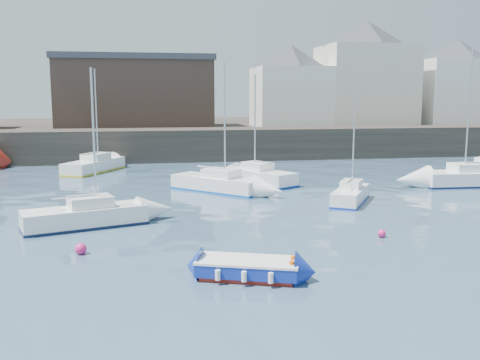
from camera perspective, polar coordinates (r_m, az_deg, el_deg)
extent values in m
plane|color=#2D4760|center=(18.68, 6.59, -10.20)|extent=(220.00, 220.00, 0.00)
cube|color=#28231E|center=(52.34, -4.44, 3.83)|extent=(90.00, 5.00, 3.00)
cube|color=#28231E|center=(70.23, -5.92, 5.01)|extent=(90.00, 32.00, 2.80)
cube|color=beige|center=(64.05, 13.20, 9.74)|extent=(10.00, 8.00, 9.00)
pyramid|color=#3A3D44|center=(64.43, 13.39, 14.99)|extent=(13.36, 13.36, 2.80)
cube|color=white|center=(68.68, 21.90, 8.64)|extent=(9.00, 7.00, 7.50)
pyramid|color=#3A3D44|center=(68.89, 22.14, 12.77)|extent=(11.88, 11.88, 2.45)
cube|color=white|center=(60.58, 5.40, 8.81)|extent=(8.00, 7.00, 6.50)
pyramid|color=#3A3D44|center=(60.75, 5.47, 13.04)|extent=(11.14, 11.14, 2.45)
cube|color=#3D2D26|center=(59.89, -11.07, 8.93)|extent=(16.00, 10.00, 7.00)
cube|color=#3A3D44|center=(60.03, -11.18, 12.55)|extent=(16.40, 10.40, 0.60)
cube|color=maroon|center=(18.39, 0.85, -10.19)|extent=(3.36, 2.25, 0.15)
cube|color=#132B99|center=(18.30, 0.85, -9.33)|extent=(3.67, 2.51, 0.43)
cube|color=white|center=(18.22, 0.86, -8.58)|extent=(3.75, 2.56, 0.08)
cube|color=white|center=(18.28, 0.86, -9.13)|extent=(2.89, 1.87, 0.39)
cube|color=#D2BC8C|center=(18.25, 0.86, -8.84)|extent=(0.57, 1.04, 0.06)
cylinder|color=white|center=(19.22, -1.36, -8.52)|extent=(0.17, 0.17, 0.34)
cylinder|color=white|center=(17.69, -2.39, -10.09)|extent=(0.17, 0.17, 0.34)
cylinder|color=white|center=(19.08, 1.24, -8.65)|extent=(0.17, 0.17, 0.34)
cylinder|color=white|center=(17.53, 0.44, -10.26)|extent=(0.17, 0.17, 0.34)
cylinder|color=white|center=(18.98, 3.87, -8.77)|extent=(0.17, 0.17, 0.34)
cylinder|color=white|center=(17.42, 3.31, -10.40)|extent=(0.17, 0.17, 0.34)
cube|color=white|center=(26.30, -16.20, -3.83)|extent=(5.92, 3.49, 0.92)
cube|color=#101B3C|center=(26.38, -16.17, -4.68)|extent=(5.98, 3.53, 0.12)
cube|color=white|center=(26.21, -15.67, -2.24)|extent=(2.30, 1.91, 0.51)
cylinder|color=silver|center=(25.88, -15.34, 4.31)|extent=(0.10, 0.10, 6.49)
cube|color=white|center=(34.77, -2.44, -0.42)|extent=(5.86, 5.90, 0.95)
cube|color=#0C55B7|center=(34.83, -2.44, -1.08)|extent=(5.92, 5.96, 0.13)
cube|color=white|center=(34.46, -2.03, 0.74)|extent=(2.63, 2.63, 0.53)
cylinder|color=silver|center=(33.96, -1.64, 6.32)|extent=(0.11, 0.11, 7.25)
cube|color=white|center=(31.68, 11.70, -1.62)|extent=(3.66, 4.63, 0.82)
cube|color=#0E2DA8|center=(31.75, 11.68, -2.26)|extent=(3.70, 4.68, 0.11)
cube|color=white|center=(31.80, 11.81, -0.43)|extent=(1.77, 1.93, 0.46)
cylinder|color=silver|center=(31.73, 12.02, 3.90)|extent=(0.09, 0.09, 5.24)
cube|color=white|center=(40.21, 23.69, 0.15)|extent=(7.34, 2.66, 1.00)
cube|color=#0D1842|center=(40.28, 23.66, -0.46)|extent=(7.41, 2.69, 0.13)
cube|color=white|center=(39.93, 23.32, 1.24)|extent=(2.61, 1.86, 0.56)
cylinder|color=silver|center=(39.46, 23.21, 6.83)|extent=(0.11, 0.11, 8.32)
cube|color=white|center=(37.89, 2.17, 0.36)|extent=(4.52, 5.93, 0.95)
cube|color=#0E3694|center=(37.95, 2.17, -0.25)|extent=(4.57, 5.99, 0.13)
cube|color=white|center=(38.00, 1.88, 1.51)|extent=(2.22, 2.45, 0.53)
cylinder|color=silver|center=(37.94, 1.61, 6.15)|extent=(0.11, 0.11, 6.66)
cube|color=white|center=(45.35, -15.31, 1.47)|extent=(4.82, 6.62, 0.96)
cube|color=gold|center=(45.40, -15.29, 0.95)|extent=(4.87, 6.68, 0.13)
cube|color=white|center=(45.53, -15.13, 2.45)|extent=(2.41, 2.70, 0.53)
cylinder|color=silver|center=(45.56, -15.08, 6.77)|extent=(0.11, 0.11, 7.37)
sphere|color=#E2216E|center=(21.97, -16.60, -7.58)|extent=(0.46, 0.46, 0.46)
sphere|color=#E2216E|center=(24.32, 14.87, -5.91)|extent=(0.36, 0.36, 0.36)
sphere|color=#E2216E|center=(36.45, 0.48, -0.73)|extent=(0.43, 0.43, 0.43)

